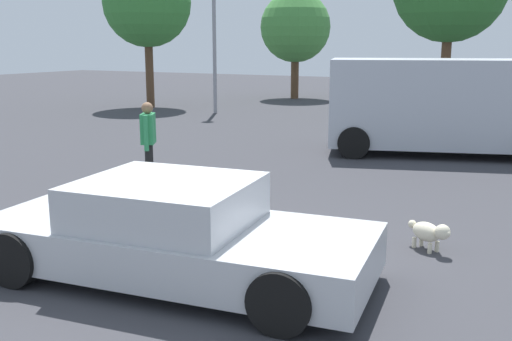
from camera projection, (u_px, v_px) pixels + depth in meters
The scene contains 8 objects.
ground_plane at pixel (193, 271), 7.14m from camera, with size 80.00×80.00×0.00m, color #38383D.
sedan_foreground at pixel (173, 233), 6.83m from camera, with size 4.74×2.38×1.16m.
dog at pixel (429, 232), 7.77m from camera, with size 0.61×0.45×0.42m.
van_white at pixel (440, 104), 14.41m from camera, with size 5.61×3.56×2.31m.
pedestrian at pixel (148, 136), 11.30m from camera, with size 0.40×0.51×1.60m.
light_post_near at pixel (214, 6), 22.37m from camera, with size 0.44×0.44×5.93m.
tree_back_left at pixel (147, 3), 24.37m from camera, with size 3.63×3.63×6.13m.
tree_far_right at pixel (295, 27), 28.56m from camera, with size 3.38×3.38×5.14m.
Camera 1 is at (3.80, -5.59, 2.69)m, focal length 41.56 mm.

